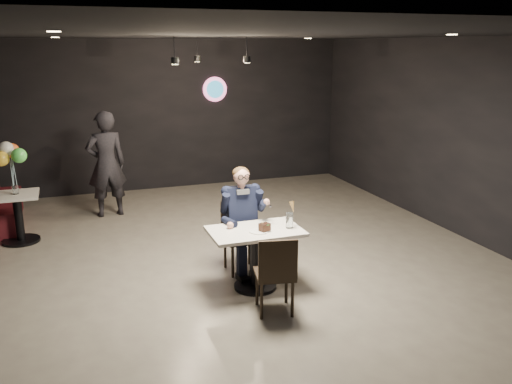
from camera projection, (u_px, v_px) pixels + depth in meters
name	position (u px, v px, depth m)	size (l,w,h in m)	color
floor	(248.00, 265.00, 7.33)	(9.00, 9.00, 0.00)	slate
wall_sign	(215.00, 89.00, 11.13)	(0.50, 0.06, 0.50)	pink
pendant_lights	(206.00, 45.00, 8.40)	(1.40, 1.20, 0.36)	black
main_table	(255.00, 259.00, 6.55)	(1.10, 0.70, 0.75)	white
chair_far	(241.00, 238.00, 7.03)	(0.42, 0.46, 0.92)	black
chair_near	(275.00, 273.00, 5.95)	(0.42, 0.46, 0.92)	black
seated_man	(241.00, 219.00, 6.96)	(0.60, 0.80, 1.44)	black
dessert_plate	(259.00, 231.00, 6.38)	(0.23, 0.23, 0.01)	white
cake_slice	(265.00, 227.00, 6.37)	(0.12, 0.09, 0.08)	black
mint_leaf	(267.00, 225.00, 6.34)	(0.06, 0.04, 0.01)	#2F8F2E
sundae_glass	(289.00, 220.00, 6.49)	(0.08, 0.08, 0.19)	silver
wafer_cone	(293.00, 207.00, 6.50)	(0.07, 0.07, 0.14)	tan
booth_bench	(2.00, 198.00, 8.89)	(0.45, 1.82, 0.91)	#440E0F
side_table	(19.00, 217.00, 8.10)	(0.63, 0.63, 0.78)	white
balloon_vase	(15.00, 189.00, 7.99)	(0.09, 0.09, 0.14)	silver
balloon_bunch	(12.00, 162.00, 7.88)	(0.40, 0.40, 0.66)	yellow
passerby	(106.00, 164.00, 9.25)	(0.66, 0.44, 1.82)	black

